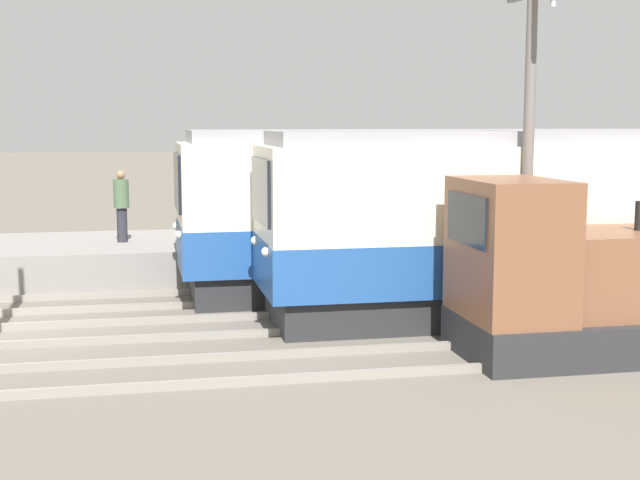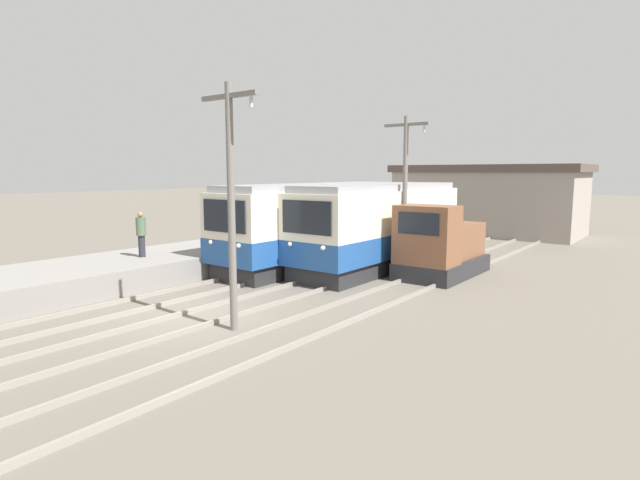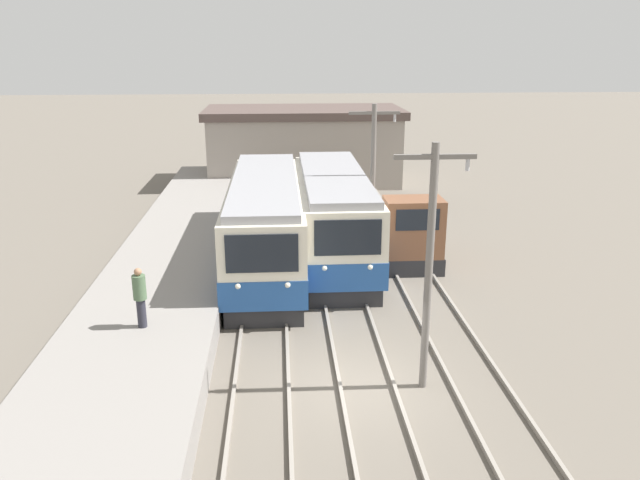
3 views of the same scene
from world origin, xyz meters
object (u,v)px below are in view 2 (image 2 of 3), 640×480
object	(u,v)px
commuter_train_left	(318,227)
shunting_locomotive	(441,247)
catenary_mast_near	(231,198)
person_on_platform	(141,232)
commuter_train_center	(380,229)
catenary_mast_mid	(405,189)

from	to	relation	value
commuter_train_left	shunting_locomotive	world-z (taller)	commuter_train_left
catenary_mast_near	person_on_platform	distance (m)	8.29
commuter_train_left	person_on_platform	bearing A→B (deg)	-116.33
commuter_train_center	person_on_platform	xyz separation A→B (m)	(-6.28, -7.98, 0.15)
commuter_train_center	catenary_mast_mid	xyz separation A→B (m)	(1.51, -0.59, 1.85)
commuter_train_center	catenary_mast_mid	world-z (taller)	catenary_mast_mid
catenary_mast_near	commuter_train_center	bearing A→B (deg)	98.35
shunting_locomotive	catenary_mast_mid	world-z (taller)	catenary_mast_mid
commuter_train_left	catenary_mast_near	size ratio (longest dim) A/B	1.78
commuter_train_center	catenary_mast_near	size ratio (longest dim) A/B	1.63
catenary_mast_mid	person_on_platform	bearing A→B (deg)	-136.51
shunting_locomotive	catenary_mast_near	distance (m)	10.43
commuter_train_left	shunting_locomotive	bearing A→B (deg)	7.10
commuter_train_left	catenary_mast_near	xyz separation A→B (m)	(4.31, -9.33, 1.85)
commuter_train_center	shunting_locomotive	bearing A→B (deg)	-4.41
catenary_mast_mid	person_on_platform	world-z (taller)	catenary_mast_mid
catenary_mast_near	person_on_platform	bearing A→B (deg)	163.52
commuter_train_left	catenary_mast_near	world-z (taller)	catenary_mast_near
commuter_train_left	person_on_platform	xyz separation A→B (m)	(-3.48, -7.02, 0.15)
commuter_train_left	catenary_mast_mid	world-z (taller)	catenary_mast_mid
commuter_train_left	commuter_train_center	size ratio (longest dim) A/B	1.09
catenary_mast_near	catenary_mast_mid	world-z (taller)	same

